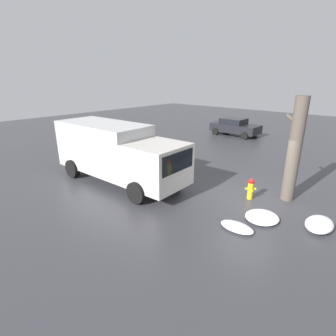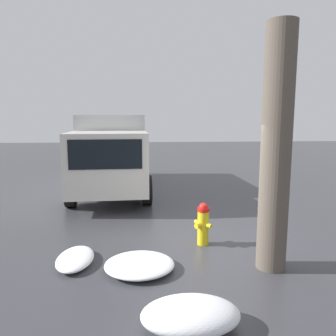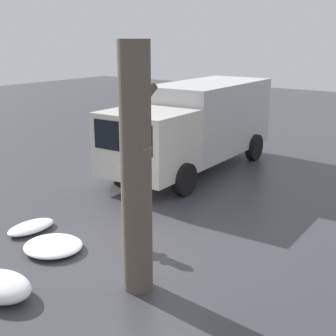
% 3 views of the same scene
% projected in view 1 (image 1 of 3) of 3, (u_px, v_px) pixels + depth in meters
% --- Properties ---
extents(ground_plane, '(60.00, 60.00, 0.00)m').
position_uv_depth(ground_plane, '(249.00, 199.00, 10.87)').
color(ground_plane, '#38383D').
extents(fire_hydrant, '(0.40, 0.38, 0.89)m').
position_uv_depth(fire_hydrant, '(251.00, 189.00, 10.72)').
color(fire_hydrant, yellow).
rests_on(fire_hydrant, ground_plane).
extents(tree_trunk, '(0.77, 0.51, 4.15)m').
position_uv_depth(tree_trunk, '(294.00, 150.00, 10.17)').
color(tree_trunk, brown).
rests_on(tree_trunk, ground_plane).
extents(delivery_truck, '(7.05, 2.77, 2.72)m').
position_uv_depth(delivery_truck, '(116.00, 151.00, 12.30)').
color(delivery_truck, beige).
rests_on(delivery_truck, ground_plane).
extents(pedestrian, '(0.39, 0.39, 1.79)m').
position_uv_depth(pedestrian, '(153.00, 164.00, 12.16)').
color(pedestrian, '#23232D').
rests_on(pedestrian, ground_plane).
extents(parked_car, '(4.06, 2.11, 1.45)m').
position_uv_depth(parked_car, '(235.00, 127.00, 22.55)').
color(parked_car, black).
rests_on(parked_car, ground_plane).
extents(snow_pile_by_hydrant, '(0.83, 1.26, 0.36)m').
position_uv_depth(snow_pile_by_hydrant, '(319.00, 224.00, 8.62)').
color(snow_pile_by_hydrant, white).
rests_on(snow_pile_by_hydrant, ground_plane).
extents(snow_pile_curbside, '(1.14, 0.66, 0.18)m').
position_uv_depth(snow_pile_curbside, '(237.00, 227.00, 8.64)').
color(snow_pile_curbside, white).
rests_on(snow_pile_curbside, ground_plane).
extents(snow_pile_by_tree, '(1.14, 1.22, 0.20)m').
position_uv_depth(snow_pile_by_tree, '(262.00, 217.00, 9.23)').
color(snow_pile_by_tree, white).
rests_on(snow_pile_by_tree, ground_plane).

